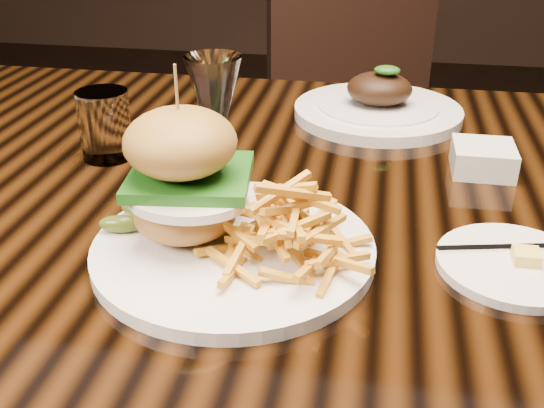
% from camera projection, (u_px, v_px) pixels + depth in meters
% --- Properties ---
extents(dining_table, '(1.60, 0.90, 0.75)m').
position_uv_depth(dining_table, '(295.00, 233.00, 0.86)').
color(dining_table, black).
rests_on(dining_table, ground).
extents(burger_plate, '(0.30, 0.30, 0.20)m').
position_uv_depth(burger_plate, '(229.00, 210.00, 0.65)').
color(burger_plate, white).
rests_on(burger_plate, dining_table).
extents(side_saucer, '(0.16, 0.16, 0.02)m').
position_uv_depth(side_saucer, '(514.00, 264.00, 0.65)').
color(side_saucer, white).
rests_on(side_saucer, dining_table).
extents(ramekin, '(0.10, 0.10, 0.04)m').
position_uv_depth(ramekin, '(483.00, 158.00, 0.85)').
color(ramekin, white).
rests_on(ramekin, dining_table).
extents(wine_glass, '(0.07, 0.07, 0.18)m').
position_uv_depth(wine_glass, '(215.00, 97.00, 0.73)').
color(wine_glass, white).
rests_on(wine_glass, dining_table).
extents(water_tumbler, '(0.07, 0.07, 0.10)m').
position_uv_depth(water_tumbler, '(105.00, 125.00, 0.88)').
color(water_tumbler, white).
rests_on(water_tumbler, dining_table).
extents(far_dish, '(0.27, 0.27, 0.09)m').
position_uv_depth(far_dish, '(378.00, 107.00, 1.04)').
color(far_dish, white).
rests_on(far_dish, dining_table).
extents(chair_far, '(0.61, 0.61, 0.95)m').
position_uv_depth(chair_far, '(363.00, 114.00, 1.69)').
color(chair_far, black).
rests_on(chair_far, ground).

